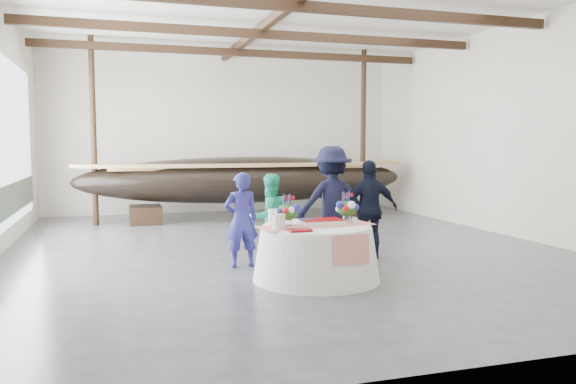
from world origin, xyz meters
name	(u,v)px	position (x,y,z in m)	size (l,w,h in m)	color
floor	(283,247)	(0.00, 0.00, 0.00)	(10.00, 12.00, 0.01)	#3D3D42
wall_back	(224,134)	(0.00, 6.00, 2.25)	(10.00, 0.02, 4.50)	silver
wall_front	(484,111)	(0.00, -6.00, 2.25)	(10.00, 0.02, 4.50)	silver
wall_right	(508,130)	(5.00, 0.00, 2.25)	(0.02, 12.00, 4.50)	silver
ceiling	(283,5)	(0.00, 0.00, 4.50)	(10.00, 12.00, 0.01)	white
pavilion_structure	(272,40)	(0.00, 0.72, 4.00)	(9.80, 11.76, 4.50)	black
open_bay	(2,152)	(-4.95, 1.00, 1.83)	(0.03, 7.00, 3.20)	silver
longboat_display	(248,179)	(0.26, 4.07, 1.04)	(8.67, 1.73, 1.63)	black
banquet_table	(316,253)	(-0.26, -2.56, 0.39)	(1.84, 1.84, 0.79)	white
tabletop_items	(313,214)	(-0.27, -2.45, 0.94)	(1.76, 0.95, 0.40)	red
guest_woman_blue	(241,220)	(-1.11, -1.42, 0.76)	(0.55, 0.36, 1.52)	navy
guest_woman_teal	(270,218)	(-0.58, -1.16, 0.74)	(0.72, 0.56, 1.47)	#21AF83
guest_man_left	(332,203)	(0.51, -1.21, 0.96)	(1.25, 0.72, 1.93)	black
guest_man_right	(370,209)	(1.14, -1.39, 0.84)	(0.99, 0.41, 1.69)	black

